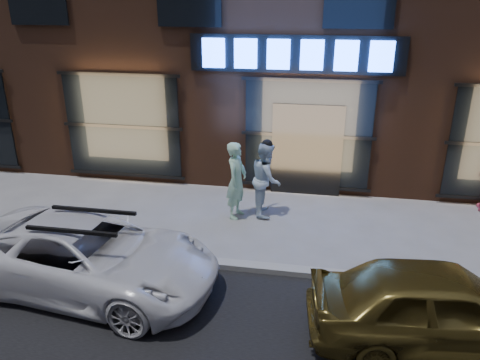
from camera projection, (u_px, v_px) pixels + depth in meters
The scene contains 6 objects.
ground at pixel (294, 274), 8.90m from camera, with size 90.00×90.00×0.00m, color slate.
curb at pixel (294, 271), 8.88m from camera, with size 60.00×0.25×0.12m, color gray.
man_bowtie at pixel (237, 180), 10.87m from camera, with size 0.67×0.44×1.84m, color #B1E9C3.
man_cap at pixel (266, 179), 11.03m from camera, with size 0.87×0.67×1.78m, color silver.
white_suv at pixel (88, 256), 8.27m from camera, with size 2.16×4.68×1.30m, color silver.
gold_sedan at pixel (441, 307), 6.89m from camera, with size 1.57×3.89×1.33m, color brown.
Camera 1 is at (0.32, -7.66, 4.97)m, focal length 35.00 mm.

